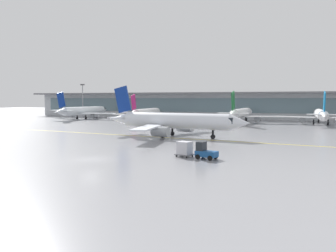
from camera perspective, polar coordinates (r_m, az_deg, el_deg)
name	(u,v)px	position (r m, az deg, el deg)	size (l,w,h in m)	color
ground_plane	(91,159)	(44.78, -12.10, -5.20)	(400.00, 400.00, 0.00)	gray
taxiway_centreline_stripe	(172,138)	(67.32, 0.65, -1.90)	(110.00, 0.36, 0.01)	yellow
terminal_concourse	(236,105)	(131.95, 10.76, 3.26)	(171.75, 11.00, 9.60)	#B2B7BC
gate_airplane_0	(84,111)	(132.74, -13.24, 2.34)	(26.87, 28.99, 9.60)	white
gate_airplane_1	(146,113)	(119.56, -3.44, 2.11)	(24.51, 26.37, 8.74)	white
gate_airplane_2	(241,114)	(110.48, 11.54, 1.95)	(26.51, 28.47, 9.44)	white
gate_airplane_3	(321,115)	(110.59, 23.08, 1.66)	(25.99, 27.95, 9.26)	white
taxiing_regional_jet	(174,121)	(69.10, 0.95, 0.76)	(30.26, 27.97, 10.02)	silver
baggage_tug	(205,152)	(44.20, 5.90, -4.08)	(2.85, 2.11, 2.10)	#194C8C
cargo_dolly_lead	(184,148)	(45.67, 2.64, -3.58)	(2.41, 2.04, 1.94)	#595B60
apron_light_mast_0	(83,99)	(146.55, -13.39, 4.22)	(1.80, 0.36, 13.06)	gray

